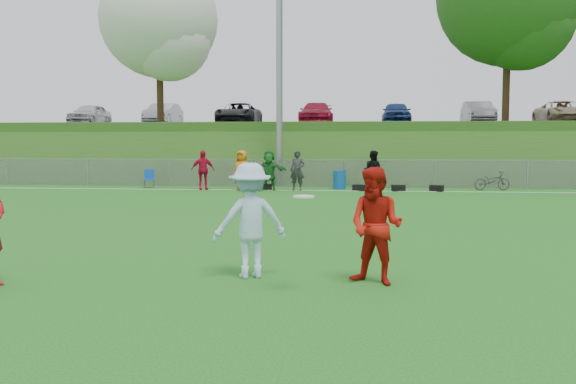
# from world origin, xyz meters

# --- Properties ---
(ground) EXTENTS (120.00, 120.00, 0.00)m
(ground) POSITION_xyz_m (0.00, 0.00, 0.00)
(ground) COLOR #135E19
(ground) RESTS_ON ground
(sideline_far) EXTENTS (60.00, 0.10, 0.01)m
(sideline_far) POSITION_xyz_m (0.00, 18.00, 0.01)
(sideline_far) COLOR white
(sideline_far) RESTS_ON ground
(fence) EXTENTS (58.00, 0.06, 1.30)m
(fence) POSITION_xyz_m (0.00, 20.00, 0.65)
(fence) COLOR gray
(fence) RESTS_ON ground
(light_pole) EXTENTS (1.20, 0.40, 12.15)m
(light_pole) POSITION_xyz_m (-3.00, 20.80, 6.71)
(light_pole) COLOR gray
(light_pole) RESTS_ON ground
(berm) EXTENTS (120.00, 18.00, 3.00)m
(berm) POSITION_xyz_m (0.00, 31.00, 1.50)
(berm) COLOR #225919
(berm) RESTS_ON ground
(parking_lot) EXTENTS (120.00, 12.00, 0.10)m
(parking_lot) POSITION_xyz_m (0.00, 33.00, 3.05)
(parking_lot) COLOR black
(parking_lot) RESTS_ON berm
(tree_white_flowering) EXTENTS (6.30, 6.30, 8.78)m
(tree_white_flowering) POSITION_xyz_m (-9.84, 24.92, 8.32)
(tree_white_flowering) COLOR black
(tree_white_flowering) RESTS_ON berm
(tree_green_near) EXTENTS (7.14, 7.14, 9.95)m
(tree_green_near) POSITION_xyz_m (8.16, 24.42, 9.03)
(tree_green_near) COLOR black
(tree_green_near) RESTS_ON berm
(car_row) EXTENTS (32.04, 5.18, 1.44)m
(car_row) POSITION_xyz_m (-1.17, 32.00, 3.82)
(car_row) COLOR #BDBEC0
(car_row) RESTS_ON parking_lot
(spectator_row) EXTENTS (8.29, 0.92, 1.69)m
(spectator_row) POSITION_xyz_m (-2.73, 18.00, 0.85)
(spectator_row) COLOR red
(spectator_row) RESTS_ON ground
(gear_bags) EXTENTS (7.77, 0.51, 0.26)m
(gear_bags) POSITION_xyz_m (0.91, 18.10, 0.13)
(gear_bags) COLOR black
(gear_bags) RESTS_ON ground
(player_red_center) EXTENTS (1.03, 0.95, 1.71)m
(player_red_center) POSITION_xyz_m (0.91, 0.43, 0.86)
(player_red_center) COLOR #B5140C
(player_red_center) RESTS_ON ground
(player_blue) EXTENTS (1.30, 1.04, 1.76)m
(player_blue) POSITION_xyz_m (-1.00, 0.71, 0.88)
(player_blue) COLOR #AFD4F3
(player_blue) RESTS_ON ground
(frisbee) EXTENTS (0.29, 0.29, 0.03)m
(frisbee) POSITION_xyz_m (-0.09, -0.33, 1.34)
(frisbee) COLOR silver
(frisbee) RESTS_ON ground
(recycling_bin) EXTENTS (0.64, 0.64, 0.82)m
(recycling_bin) POSITION_xyz_m (-0.15, 19.00, 0.41)
(recycling_bin) COLOR #0E4C9D
(recycling_bin) RESTS_ON ground
(camp_chair) EXTENTS (0.57, 0.58, 0.82)m
(camp_chair) POSITION_xyz_m (-8.62, 18.82, 0.24)
(camp_chair) COLOR #0F48A9
(camp_chair) RESTS_ON ground
(bicycle) EXTENTS (1.61, 0.80, 0.81)m
(bicycle) POSITION_xyz_m (6.31, 19.00, 0.40)
(bicycle) COLOR #2F3032
(bicycle) RESTS_ON ground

